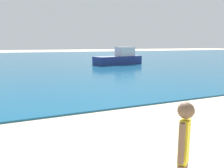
{
  "coord_description": "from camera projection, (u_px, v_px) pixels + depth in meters",
  "views": [
    {
      "loc": [
        -2.91,
        3.54,
        2.2
      ],
      "look_at": [
        -0.32,
        9.46,
        1.05
      ],
      "focal_mm": 35.69,
      "sensor_mm": 36.0,
      "label": 1
    }
  ],
  "objects": [
    {
      "name": "boat_near",
      "position": [
        119.0,
        58.0,
        24.49
      ],
      "size": [
        5.76,
        2.93,
        1.87
      ],
      "rotation": [
        0.0,
        0.0,
        3.36
      ],
      "color": "navy",
      "rests_on": "water"
    },
    {
      "name": "water",
      "position": [
        35.0,
        59.0,
        34.64
      ],
      "size": [
        160.0,
        60.0,
        0.06
      ],
      "primitive_type": "cube",
      "color": "#14567F",
      "rests_on": "ground"
    },
    {
      "name": "person_standing",
      "position": [
        183.0,
        154.0,
        2.76
      ],
      "size": [
        0.3,
        0.24,
        1.53
      ],
      "rotation": [
        0.0,
        0.0,
        0.63
      ],
      "color": "brown",
      "rests_on": "ground"
    }
  ]
}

